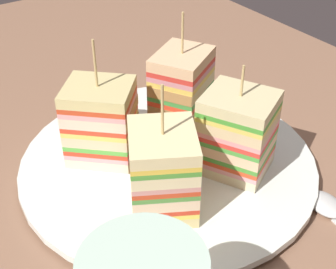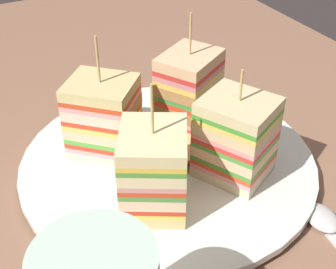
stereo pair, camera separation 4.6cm
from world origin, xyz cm
name	(u,v)px [view 2 (the right image)]	position (x,y,z in cm)	size (l,w,h in cm)	color
ground_plane	(168,176)	(0.00, 0.00, -0.90)	(112.88, 75.27, 1.80)	#89624A
plate	(168,163)	(0.00, 0.00, 0.80)	(29.59, 29.59, 1.33)	white
sandwich_wedge_0	(235,138)	(-4.66, -4.61, 5.36)	(8.27, 7.96, 11.13)	beige
sandwich_wedge_1	(189,91)	(4.47, -4.79, 5.59)	(7.57, 8.05, 12.91)	beige
sandwich_wedge_2	(104,118)	(4.30, 4.94, 5.29)	(8.37, 8.42, 12.61)	beige
sandwich_wedge_3	(153,170)	(-5.14, 4.06, 5.18)	(8.24, 7.90, 12.25)	#DCC380
chip_pile	(182,150)	(-0.29, -1.39, 2.16)	(5.82, 6.23, 1.71)	#EBBF66
spoon	(333,231)	(-14.57, -8.52, 0.41)	(14.52, 3.87, 1.00)	silver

